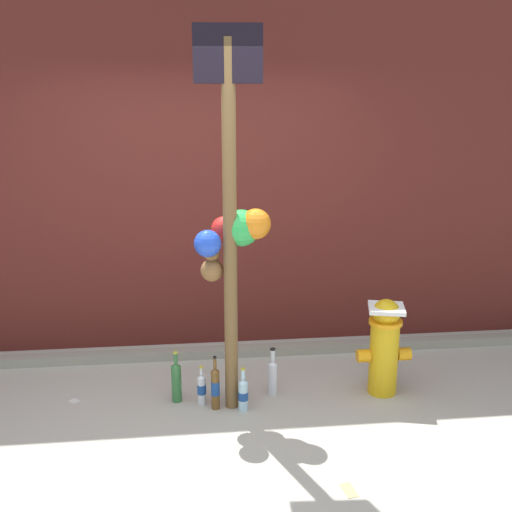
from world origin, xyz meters
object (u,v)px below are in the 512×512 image
at_px(bottle_0, 233,379).
at_px(bottle_5, 202,388).
at_px(fire_hydrant, 384,344).
at_px(memorial_post, 231,209).
at_px(bottle_2, 273,375).
at_px(bottle_1, 243,394).
at_px(bottle_4, 215,388).
at_px(bottle_3, 176,381).

xyz_separation_m(bottle_0, bottle_5, (-0.23, -0.08, -0.02)).
xyz_separation_m(fire_hydrant, bottle_0, (-1.15, 0.05, -0.25)).
xyz_separation_m(memorial_post, bottle_2, (0.31, 0.12, -1.31)).
bearing_deg(bottle_1, bottle_5, 157.21).
bearing_deg(memorial_post, bottle_5, 174.50).
bearing_deg(bottle_2, fire_hydrant, -4.10).
bearing_deg(bottle_4, fire_hydrant, 4.92).
distance_m(fire_hydrant, bottle_4, 1.31).
distance_m(bottle_3, bottle_4, 0.32).
relative_size(memorial_post, bottle_4, 6.47).
bearing_deg(bottle_1, bottle_2, 41.84).
distance_m(fire_hydrant, bottle_2, 0.88).
height_order(memorial_post, bottle_1, memorial_post).
distance_m(bottle_2, bottle_5, 0.55).
relative_size(fire_hydrant, bottle_1, 2.28).
distance_m(bottle_2, bottle_4, 0.47).
xyz_separation_m(fire_hydrant, bottle_5, (-1.38, -0.03, -0.27)).
relative_size(memorial_post, bottle_3, 6.67).
height_order(bottle_1, bottle_4, bottle_4).
xyz_separation_m(bottle_0, bottle_3, (-0.42, -0.02, 0.02)).
xyz_separation_m(fire_hydrant, bottle_1, (-1.08, -0.16, -0.26)).
relative_size(fire_hydrant, bottle_3, 1.90).
height_order(bottle_0, bottle_3, bottle_3).
height_order(bottle_3, bottle_4, bottle_4).
height_order(bottle_1, bottle_3, bottle_3).
height_order(bottle_2, bottle_4, bottle_4).
distance_m(memorial_post, bottle_4, 1.31).
distance_m(bottle_0, bottle_2, 0.30).
height_order(fire_hydrant, bottle_1, fire_hydrant).
bearing_deg(bottle_2, bottle_1, -138.16).
distance_m(fire_hydrant, bottle_1, 1.13).
bearing_deg(bottle_1, fire_hydrant, 8.26).
bearing_deg(bottle_2, bottle_0, -178.07).
relative_size(bottle_2, bottle_5, 1.24).
bearing_deg(bottle_0, bottle_2, 1.93).
xyz_separation_m(memorial_post, bottle_4, (-0.13, -0.05, -1.30)).
distance_m(fire_hydrant, bottle_0, 1.17).
height_order(bottle_1, bottle_2, bottle_2).
distance_m(bottle_2, bottle_3, 0.72).
height_order(memorial_post, bottle_0, memorial_post).
height_order(memorial_post, fire_hydrant, memorial_post).
bearing_deg(memorial_post, bottle_3, 168.27).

